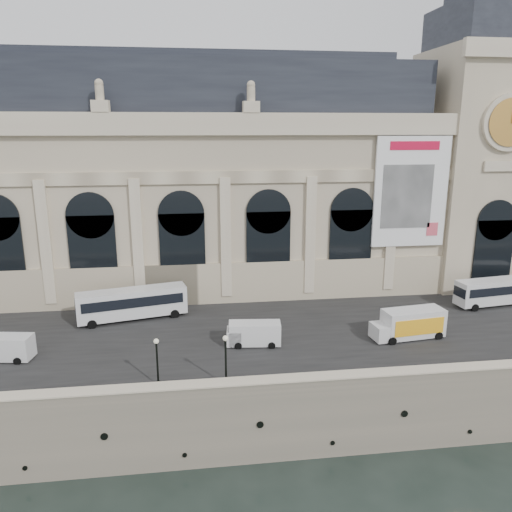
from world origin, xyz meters
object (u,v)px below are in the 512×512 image
Objects in this scene: bus_left at (132,303)px; van_b at (1,348)px; bus_right at (499,291)px; box_truck at (409,324)px; van_c at (251,334)px; lamp_right at (226,361)px; lamp_left at (157,363)px.

van_b is (-10.75, -8.45, -0.75)m from bus_left.
bus_right reaches higher than box_truck.
lamp_right is (-2.99, -7.50, 1.01)m from van_c.
bus_left is at bearing 38.18° from van_b.
bus_right is at bearing 27.83° from box_truck.
van_b is 1.30× the size of lamp_left.
box_truck reaches higher than van_b.
van_c is 10.95m from lamp_left.
bus_left is at bearing 145.55° from van_c.
box_truck is at bearing 20.86° from lamp_right.
bus_right is at bearing 13.58° from van_c.
bus_right is 41.31m from lamp_left.
lamp_right reaches higher than box_truck.
bus_left is at bearing 103.35° from lamp_left.
van_c is at bearing -166.42° from bus_right.
lamp_right is at bearing -6.43° from lamp_left.
van_c is 0.71× the size of box_truck.
van_c is at bearing 68.27° from lamp_right.
lamp_right reaches higher than bus_left.
box_truck is (15.79, -0.35, 0.31)m from van_c.
bus_right is 36.47m from lamp_right.
lamp_right reaches higher than lamp_left.
lamp_right is at bearing -156.00° from bus_right.
lamp_left is at bearing -25.06° from van_b.
van_b is 0.72× the size of box_truck.
box_truck is 1.72× the size of lamp_right.
lamp_right is at bearing -60.11° from bus_left.
lamp_left is (14.35, -6.71, 0.90)m from van_b.
bus_left is at bearing 119.89° from lamp_right.
lamp_right is at bearing -159.14° from box_truck.
bus_left is 15.58m from lamp_left.
van_c is 15.79m from box_truck.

